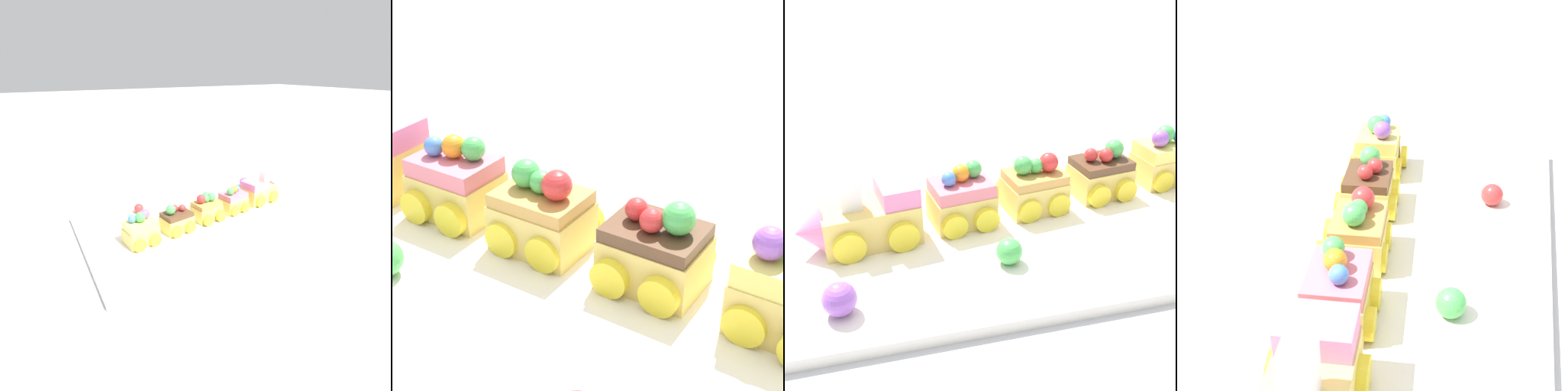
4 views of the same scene
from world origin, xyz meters
The scene contains 5 objects.
ground_plane centered at (0.00, 0.00, 0.00)m, with size 10.00×10.00×0.00m, color #B2B2B7.
display_board centered at (0.00, 0.00, 0.01)m, with size 0.61×0.34×0.01m, color white.
cake_car_strawberry centered at (0.06, 0.01, 0.04)m, with size 0.07×0.07×0.07m.
cake_car_caramel centered at (-0.02, 0.00, 0.04)m, with size 0.07×0.07×0.07m.
cake_car_chocolate centered at (-0.11, -0.02, 0.04)m, with size 0.07×0.07×0.06m.
Camera 2 is at (-0.30, 0.28, 0.27)m, focal length 60.00 mm.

